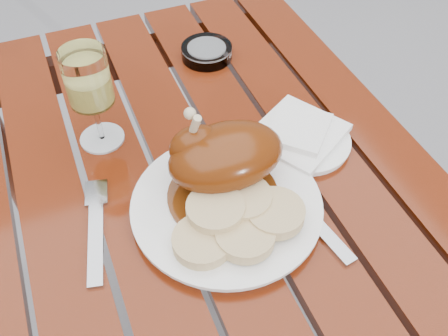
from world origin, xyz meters
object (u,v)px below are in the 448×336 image
(table, at_px, (213,312))
(ashtray, at_px, (207,52))
(wine_glass, at_px, (93,99))
(dinner_plate, at_px, (227,206))
(side_plate, at_px, (305,141))

(table, xyz_separation_m, ashtray, (0.14, 0.38, 0.39))
(ashtray, bearing_deg, wine_glass, -148.37)
(table, relative_size, ashtray, 11.14)
(table, height_order, dinner_plate, dinner_plate)
(wine_glass, bearing_deg, side_plate, -23.98)
(wine_glass, bearing_deg, table, -60.11)
(wine_glass, distance_m, side_plate, 0.37)
(wine_glass, relative_size, side_plate, 1.15)
(table, height_order, ashtray, ashtray)
(dinner_plate, relative_size, side_plate, 1.85)
(wine_glass, relative_size, ashtray, 1.73)
(table, xyz_separation_m, dinner_plate, (0.02, -0.02, 0.38))
(dinner_plate, distance_m, side_plate, 0.20)
(table, bearing_deg, wine_glass, 119.89)
(table, relative_size, wine_glass, 6.44)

